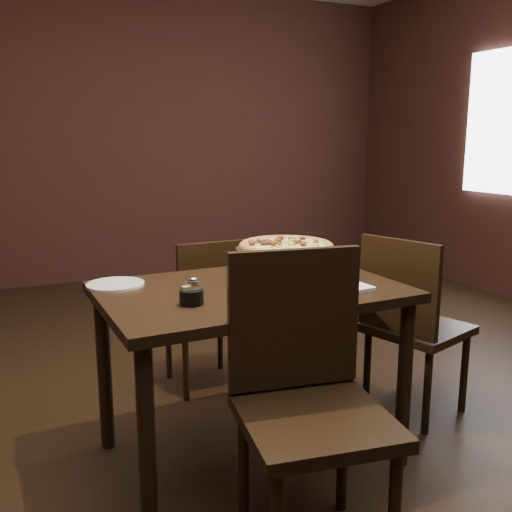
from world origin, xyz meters
name	(u,v)px	position (x,y,z in m)	size (l,w,h in m)	color
room	(271,128)	(0.06, 0.03, 1.40)	(6.04, 7.04, 2.84)	black
dining_table	(250,310)	(-0.06, -0.02, 0.66)	(1.24, 0.84, 0.76)	black
pizza_stand	(286,246)	(0.14, 0.03, 0.91)	(0.44, 0.44, 0.18)	silver
parmesan_shaker	(194,291)	(-0.34, -0.15, 0.81)	(0.06, 0.06, 0.10)	beige
pepper_flake_shaker	(245,286)	(-0.15, -0.18, 0.81)	(0.06, 0.06, 0.11)	#98250D
packet_caddy	(191,296)	(-0.35, -0.16, 0.79)	(0.09, 0.09, 0.07)	black
napkin_stack	(350,287)	(0.30, -0.23, 0.77)	(0.15, 0.15, 0.02)	white
plate_left	(115,284)	(-0.56, 0.23, 0.77)	(0.24, 0.24, 0.01)	silver
plate_near	(311,298)	(0.08, -0.29, 0.76)	(0.22, 0.22, 0.01)	silver
serving_spatula	(307,249)	(0.20, -0.05, 0.90)	(0.16, 0.16, 0.02)	silver
chair_far	(207,308)	(0.01, 0.70, 0.46)	(0.40, 0.40, 0.84)	black
chair_near	(307,391)	(-0.10, -0.59, 0.54)	(0.53, 0.53, 1.00)	black
chair_side	(410,320)	(0.81, -0.01, 0.50)	(0.53, 0.53, 0.91)	black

